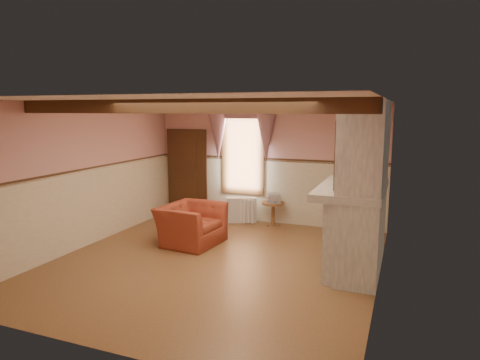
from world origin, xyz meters
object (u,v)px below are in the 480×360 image
at_px(radiator, 242,210).
at_px(bowl, 353,182).
at_px(oil_lamp, 356,173).
at_px(side_table, 273,214).
at_px(mantel_clock, 358,173).
at_px(armchair, 191,224).

bearing_deg(radiator, bowl, -58.71).
distance_m(bowl, oil_lamp, 0.51).
bearing_deg(oil_lamp, side_table, 141.82).
bearing_deg(mantel_clock, radiator, 154.97).
height_order(armchair, side_table, armchair).
xyz_separation_m(armchair, mantel_clock, (3.12, 0.59, 1.13)).
bearing_deg(mantel_clock, bowl, -90.00).
relative_size(side_table, radiator, 0.79).
distance_m(armchair, bowl, 3.30).
relative_size(bowl, oil_lamp, 1.28).
xyz_separation_m(armchair, bowl, (3.12, -0.18, 1.07)).
bearing_deg(mantel_clock, side_table, 146.99).
bearing_deg(armchair, oil_lamp, -78.71).
distance_m(armchair, mantel_clock, 3.37).
relative_size(armchair, side_table, 2.20).
bearing_deg(bowl, armchair, 176.77).
bearing_deg(radiator, oil_lamp, -51.52).
relative_size(radiator, oil_lamp, 2.50).
height_order(side_table, mantel_clock, mantel_clock).
bearing_deg(armchair, bowl, -87.80).
bearing_deg(side_table, mantel_clock, -33.01).
bearing_deg(oil_lamp, mantel_clock, 90.00).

